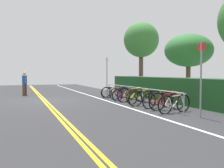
% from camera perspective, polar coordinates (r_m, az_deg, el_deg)
% --- Properties ---
extents(ground_plane, '(37.47, 11.81, 0.05)m').
position_cam_1_polar(ground_plane, '(13.98, -15.32, -3.83)').
color(ground_plane, '#2B2B2D').
extents(centre_line_yellow_inner, '(33.73, 0.10, 0.00)m').
position_cam_1_polar(centre_line_yellow_inner, '(13.97, -15.65, -3.73)').
color(centre_line_yellow_inner, gold).
rests_on(centre_line_yellow_inner, ground_plane).
extents(centre_line_yellow_outer, '(33.73, 0.10, 0.00)m').
position_cam_1_polar(centre_line_yellow_outer, '(13.98, -14.99, -3.72)').
color(centre_line_yellow_outer, gold).
rests_on(centre_line_yellow_outer, ground_plane).
extents(bike_lane_stripe_white, '(33.73, 0.12, 0.00)m').
position_cam_1_polar(bike_lane_stripe_white, '(14.61, -2.96, -3.36)').
color(bike_lane_stripe_white, white).
rests_on(bike_lane_stripe_white, ground_plane).
extents(bike_rack, '(7.84, 0.05, 0.80)m').
position_cam_1_polar(bike_rack, '(12.51, 5.47, -1.58)').
color(bike_rack, '#9EA0A5').
rests_on(bike_rack, ground_plane).
extents(bicycle_0, '(0.57, 1.63, 0.69)m').
position_cam_1_polar(bicycle_0, '(15.68, 0.07, -1.78)').
color(bicycle_0, black).
rests_on(bicycle_0, ground_plane).
extents(bicycle_1, '(0.54, 1.67, 0.72)m').
position_cam_1_polar(bicycle_1, '(14.84, 0.63, -1.97)').
color(bicycle_1, black).
rests_on(bicycle_1, ground_plane).
extents(bicycle_2, '(0.46, 1.65, 0.69)m').
position_cam_1_polar(bicycle_2, '(14.21, 2.50, -2.24)').
color(bicycle_2, black).
rests_on(bicycle_2, ground_plane).
extents(bicycle_3, '(0.51, 1.72, 0.70)m').
position_cam_1_polar(bicycle_3, '(13.57, 3.11, -2.45)').
color(bicycle_3, black).
rests_on(bicycle_3, ground_plane).
extents(bicycle_4, '(0.46, 1.77, 0.79)m').
position_cam_1_polar(bicycle_4, '(12.91, 4.71, -2.51)').
color(bicycle_4, black).
rests_on(bicycle_4, ground_plane).
extents(bicycle_5, '(0.54, 1.65, 0.71)m').
position_cam_1_polar(bicycle_5, '(12.28, 6.43, -2.98)').
color(bicycle_5, black).
rests_on(bicycle_5, ground_plane).
extents(bicycle_6, '(0.46, 1.79, 0.76)m').
position_cam_1_polar(bicycle_6, '(11.49, 7.70, -3.23)').
color(bicycle_6, black).
rests_on(bicycle_6, ground_plane).
extents(bicycle_7, '(0.46, 1.71, 0.73)m').
position_cam_1_polar(bicycle_7, '(10.88, 10.65, -3.67)').
color(bicycle_7, black).
rests_on(bicycle_7, ground_plane).
extents(bicycle_8, '(0.46, 1.74, 0.78)m').
position_cam_1_polar(bicycle_8, '(10.32, 12.68, -3.87)').
color(bicycle_8, black).
rests_on(bicycle_8, ground_plane).
extents(bicycle_9, '(0.50, 1.67, 0.75)m').
position_cam_1_polar(bicycle_9, '(9.64, 14.24, -4.42)').
color(bicycle_9, black).
rests_on(bicycle_9, ground_plane).
extents(pedestrian, '(0.42, 0.32, 1.59)m').
position_cam_1_polar(pedestrian, '(17.54, -19.57, 0.45)').
color(pedestrian, '#4C3826').
rests_on(pedestrian, ground_plane).
extents(sign_post_near, '(0.36, 0.07, 2.58)m').
position_cam_1_polar(sign_post_near, '(16.95, -1.19, 2.65)').
color(sign_post_near, gray).
rests_on(sign_post_near, ground_plane).
extents(sign_post_far, '(0.36, 0.06, 2.58)m').
position_cam_1_polar(sign_post_far, '(8.79, 19.89, 2.54)').
color(sign_post_far, gray).
rests_on(sign_post_far, ground_plane).
extents(hedge_backdrop, '(16.79, 1.40, 1.27)m').
position_cam_1_polar(hedge_backdrop, '(12.47, 18.00, -1.60)').
color(hedge_backdrop, '#1C4C21').
rests_on(hedge_backdrop, ground_plane).
extents(tree_near_left, '(2.77, 2.77, 5.53)m').
position_cam_1_polar(tree_near_left, '(19.90, 6.77, 10.03)').
color(tree_near_left, brown).
rests_on(tree_near_left, ground_plane).
extents(tree_mid, '(2.86, 2.86, 3.86)m').
position_cam_1_polar(tree_mid, '(15.63, 17.28, 7.38)').
color(tree_mid, brown).
rests_on(tree_mid, ground_plane).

